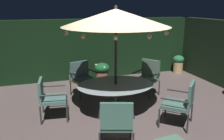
# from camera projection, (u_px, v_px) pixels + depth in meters

# --- Properties ---
(ground_plane) EXTENTS (7.97, 7.29, 0.02)m
(ground_plane) POSITION_uv_depth(u_px,v_px,m) (125.00, 119.00, 5.68)
(ground_plane) COLOR #5F4F4E
(hedge_backdrop_rear) EXTENTS (7.97, 0.30, 2.07)m
(hedge_backdrop_rear) POSITION_uv_depth(u_px,v_px,m) (90.00, 49.00, 8.62)
(hedge_backdrop_rear) COLOR black
(hedge_backdrop_rear) RESTS_ON ground_plane
(patio_dining_table) EXTENTS (1.83, 1.47, 0.73)m
(patio_dining_table) POSITION_uv_depth(u_px,v_px,m) (116.00, 89.00, 5.83)
(patio_dining_table) COLOR #312F2B
(patio_dining_table) RESTS_ON ground_plane
(patio_umbrella) EXTENTS (2.43, 2.43, 2.54)m
(patio_umbrella) POSITION_uv_depth(u_px,v_px,m) (116.00, 18.00, 5.39)
(patio_umbrella) COLOR #32302E
(patio_umbrella) RESTS_ON ground_plane
(patio_chair_north) EXTENTS (0.76, 0.72, 0.96)m
(patio_chair_north) POSITION_uv_depth(u_px,v_px,m) (116.00, 121.00, 4.35)
(patio_chair_north) COLOR #322932
(patio_chair_north) RESTS_ON ground_plane
(patio_chair_northeast) EXTENTS (0.87, 0.87, 1.00)m
(patio_chair_northeast) POSITION_uv_depth(u_px,v_px,m) (182.00, 101.00, 5.20)
(patio_chair_northeast) COLOR #292C2F
(patio_chair_northeast) RESTS_ON ground_plane
(patio_chair_east) EXTENTS (0.81, 0.82, 1.02)m
(patio_chair_east) POSITION_uv_depth(u_px,v_px,m) (148.00, 75.00, 7.02)
(patio_chair_east) COLOR #2C2D34
(patio_chair_east) RESTS_ON ground_plane
(patio_chair_southeast) EXTENTS (0.79, 0.74, 0.97)m
(patio_chair_southeast) POSITION_uv_depth(u_px,v_px,m) (82.00, 76.00, 7.02)
(patio_chair_southeast) COLOR #2E2F30
(patio_chair_southeast) RESTS_ON ground_plane
(patio_chair_south) EXTENTS (0.68, 0.72, 0.93)m
(patio_chair_south) POSITION_uv_depth(u_px,v_px,m) (49.00, 96.00, 5.56)
(patio_chair_south) COLOR #2D3230
(patio_chair_south) RESTS_ON ground_plane
(potted_plant_back_center) EXTENTS (0.50, 0.50, 0.65)m
(potted_plant_back_center) POSITION_uv_depth(u_px,v_px,m) (102.00, 71.00, 8.27)
(potted_plant_back_center) COLOR #AB5D4B
(potted_plant_back_center) RESTS_ON ground_plane
(potted_plant_right_far) EXTENTS (0.42, 0.42, 0.67)m
(potted_plant_right_far) POSITION_uv_depth(u_px,v_px,m) (178.00, 63.00, 9.36)
(potted_plant_right_far) COLOR tan
(potted_plant_right_far) RESTS_ON ground_plane
(potted_plant_back_left) EXTENTS (0.50, 0.50, 0.57)m
(potted_plant_back_left) POSITION_uv_depth(u_px,v_px,m) (77.00, 74.00, 8.19)
(potted_plant_back_left) COLOR #8D6A48
(potted_plant_back_left) RESTS_ON ground_plane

